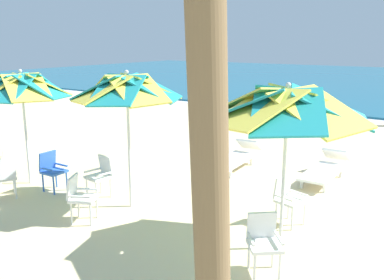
# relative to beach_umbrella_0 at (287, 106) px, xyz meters

# --- Properties ---
(ground_plane) EXTENTS (80.00, 80.00, 0.00)m
(ground_plane) POSITION_rel_beach_umbrella_0_xyz_m (0.71, 2.36, -2.28)
(ground_plane) COLOR beige
(beach_umbrella_0) EXTENTS (2.54, 2.54, 2.63)m
(beach_umbrella_0) POSITION_rel_beach_umbrella_0_xyz_m (0.00, 0.00, 0.00)
(beach_umbrella_0) COLOR silver
(beach_umbrella_0) RESTS_ON ground
(plastic_chair_0) EXTENTS (0.63, 0.63, 0.87)m
(plastic_chair_0) POSITION_rel_beach_umbrella_0_xyz_m (0.07, -0.82, -1.78)
(plastic_chair_0) COLOR white
(plastic_chair_0) RESTS_ON ground
(plastic_chair_1) EXTENTS (0.57, 0.55, 0.87)m
(plastic_chair_1) POSITION_rel_beach_umbrella_0_xyz_m (-0.27, 0.95, -1.78)
(plastic_chair_1) COLOR white
(plastic_chair_1) RESTS_ON ground
(beach_umbrella_1) EXTENTS (2.11, 2.11, 2.69)m
(beach_umbrella_1) POSITION_rel_beach_umbrella_0_xyz_m (-3.14, -0.03, 0.06)
(beach_umbrella_1) COLOR silver
(beach_umbrella_1) RESTS_ON ground
(plastic_chair_2) EXTENTS (0.51, 0.53, 0.87)m
(plastic_chair_2) POSITION_rel_beach_umbrella_0_xyz_m (-4.03, 0.04, -1.78)
(plastic_chair_2) COLOR white
(plastic_chair_2) RESTS_ON ground
(plastic_chair_3) EXTENTS (0.61, 0.60, 0.87)m
(plastic_chair_3) POSITION_rel_beach_umbrella_0_xyz_m (-3.42, -1.08, -1.78)
(plastic_chair_3) COLOR white
(plastic_chair_3) RESTS_ON ground
(beach_umbrella_2) EXTENTS (2.15, 2.15, 2.61)m
(beach_umbrella_2) POSITION_rel_beach_umbrella_0_xyz_m (-6.04, -0.28, -0.05)
(beach_umbrella_2) COLOR silver
(beach_umbrella_2) RESTS_ON ground
(plastic_chair_5) EXTENTS (0.62, 0.60, 0.87)m
(plastic_chair_5) POSITION_rel_beach_umbrella_0_xyz_m (-5.59, -1.17, -1.78)
(plastic_chair_5) COLOR white
(plastic_chair_5) RESTS_ON ground
(plastic_chair_6) EXTENTS (0.47, 0.44, 0.87)m
(plastic_chair_6) POSITION_rel_beach_umbrella_0_xyz_m (-5.18, -0.30, -1.78)
(plastic_chair_6) COLOR blue
(plastic_chair_6) RESTS_ON ground
(sun_lounger_1) EXTENTS (0.64, 2.15, 0.62)m
(sun_lounger_1) POSITION_rel_beach_umbrella_0_xyz_m (-0.44, 3.75, -2.00)
(sun_lounger_1) COLOR white
(sun_lounger_1) RESTS_ON ground
(sun_lounger_2) EXTENTS (0.74, 2.17, 0.62)m
(sun_lounger_2) POSITION_rel_beach_umbrella_0_xyz_m (-2.67, 3.47, -2.00)
(sun_lounger_2) COLOR white
(sun_lounger_2) RESTS_ON ground
(palm_tree_4) EXTENTS (3.40, 2.82, 5.39)m
(palm_tree_4) POSITION_rel_beach_umbrella_0_xyz_m (0.50, -3.00, 0.99)
(palm_tree_4) COLOR brown
(palm_tree_4) RESTS_ON ground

